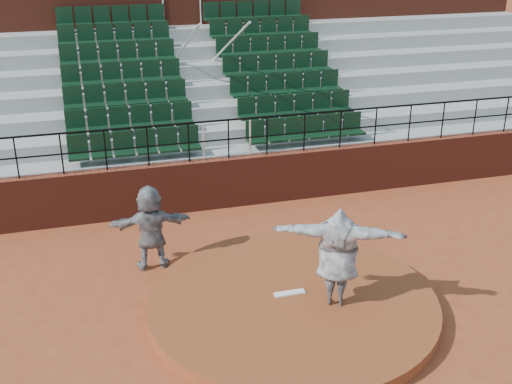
# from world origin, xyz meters

# --- Properties ---
(ground) EXTENTS (90.00, 90.00, 0.00)m
(ground) POSITION_xyz_m (0.00, 0.00, 0.00)
(ground) COLOR #944021
(ground) RESTS_ON ground
(pitchers_mound) EXTENTS (5.50, 5.50, 0.25)m
(pitchers_mound) POSITION_xyz_m (0.00, 0.00, 0.12)
(pitchers_mound) COLOR brown
(pitchers_mound) RESTS_ON ground
(pitching_rubber) EXTENTS (0.60, 0.15, 0.03)m
(pitching_rubber) POSITION_xyz_m (0.00, 0.15, 0.27)
(pitching_rubber) COLOR white
(pitching_rubber) RESTS_ON pitchers_mound
(boundary_wall) EXTENTS (24.00, 0.30, 1.30)m
(boundary_wall) POSITION_xyz_m (0.00, 5.00, 0.65)
(boundary_wall) COLOR maroon
(boundary_wall) RESTS_ON ground
(wall_railing) EXTENTS (24.04, 0.05, 1.03)m
(wall_railing) POSITION_xyz_m (0.00, 5.00, 2.03)
(wall_railing) COLOR black
(wall_railing) RESTS_ON boundary_wall
(seating_deck) EXTENTS (24.00, 5.97, 4.63)m
(seating_deck) POSITION_xyz_m (0.00, 8.65, 1.44)
(seating_deck) COLOR #979892
(seating_deck) RESTS_ON ground
(press_box_facade) EXTENTS (24.00, 3.00, 7.10)m
(press_box_facade) POSITION_xyz_m (0.00, 12.60, 3.55)
(press_box_facade) COLOR maroon
(press_box_facade) RESTS_ON ground
(pitcher) EXTENTS (2.43, 1.56, 1.93)m
(pitcher) POSITION_xyz_m (0.73, -0.35, 1.21)
(pitcher) COLOR black
(pitcher) RESTS_ON pitchers_mound
(fielder) EXTENTS (1.73, 0.60, 1.84)m
(fielder) POSITION_xyz_m (-2.32, 2.37, 0.92)
(fielder) COLOR black
(fielder) RESTS_ON ground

